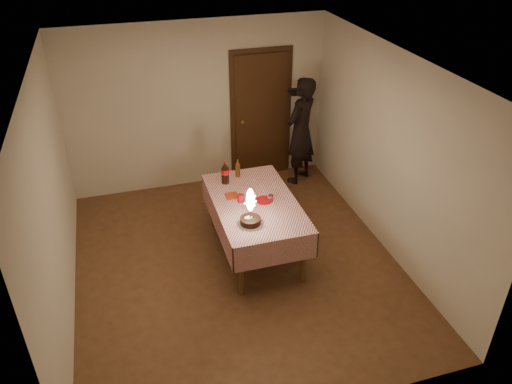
{
  "coord_description": "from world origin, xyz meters",
  "views": [
    {
      "loc": [
        -1.2,
        -4.88,
        4.12
      ],
      "look_at": [
        0.3,
        0.14,
        0.95
      ],
      "focal_mm": 35.0,
      "sensor_mm": 36.0,
      "label": 1
    }
  ],
  "objects_px": {
    "cola_bottle": "(225,173)",
    "photographer": "(301,131)",
    "dining_table": "(255,208)",
    "red_plate": "(264,200)",
    "clear_cup": "(271,198)",
    "red_cup": "(241,198)",
    "amber_bottle_left": "(238,169)",
    "birthday_cake": "(250,214)"
  },
  "relations": [
    {
      "from": "cola_bottle",
      "to": "red_cup",
      "type": "bearing_deg",
      "value": -82.01
    },
    {
      "from": "birthday_cake",
      "to": "photographer",
      "type": "bearing_deg",
      "value": 55.8
    },
    {
      "from": "dining_table",
      "to": "amber_bottle_left",
      "type": "bearing_deg",
      "value": 93.49
    },
    {
      "from": "red_cup",
      "to": "clear_cup",
      "type": "xyz_separation_m",
      "value": [
        0.36,
        -0.1,
        -0.01
      ]
    },
    {
      "from": "dining_table",
      "to": "birthday_cake",
      "type": "xyz_separation_m",
      "value": [
        -0.19,
        -0.46,
        0.24
      ]
    },
    {
      "from": "red_plate",
      "to": "photographer",
      "type": "bearing_deg",
      "value": 55.92
    },
    {
      "from": "dining_table",
      "to": "red_plate",
      "type": "bearing_deg",
      "value": -6.87
    },
    {
      "from": "photographer",
      "to": "red_plate",
      "type": "bearing_deg",
      "value": -124.08
    },
    {
      "from": "birthday_cake",
      "to": "clear_cup",
      "type": "distance_m",
      "value": 0.55
    },
    {
      "from": "birthday_cake",
      "to": "red_plate",
      "type": "distance_m",
      "value": 0.55
    },
    {
      "from": "dining_table",
      "to": "birthday_cake",
      "type": "bearing_deg",
      "value": -112.52
    },
    {
      "from": "dining_table",
      "to": "red_cup",
      "type": "relative_size",
      "value": 17.2
    },
    {
      "from": "birthday_cake",
      "to": "clear_cup",
      "type": "xyz_separation_m",
      "value": [
        0.38,
        0.4,
        -0.09
      ]
    },
    {
      "from": "red_plate",
      "to": "clear_cup",
      "type": "height_order",
      "value": "clear_cup"
    },
    {
      "from": "red_plate",
      "to": "amber_bottle_left",
      "type": "xyz_separation_m",
      "value": [
        -0.16,
        0.69,
        0.11
      ]
    },
    {
      "from": "red_cup",
      "to": "amber_bottle_left",
      "type": "relative_size",
      "value": 0.39
    },
    {
      "from": "cola_bottle",
      "to": "amber_bottle_left",
      "type": "bearing_deg",
      "value": 31.35
    },
    {
      "from": "dining_table",
      "to": "red_plate",
      "type": "xyz_separation_m",
      "value": [
        0.12,
        -0.01,
        0.11
      ]
    },
    {
      "from": "cola_bottle",
      "to": "photographer",
      "type": "xyz_separation_m",
      "value": [
        1.49,
        1.1,
        -0.06
      ]
    },
    {
      "from": "dining_table",
      "to": "birthday_cake",
      "type": "height_order",
      "value": "birthday_cake"
    },
    {
      "from": "cola_bottle",
      "to": "photographer",
      "type": "bearing_deg",
      "value": 36.42
    },
    {
      "from": "clear_cup",
      "to": "dining_table",
      "type": "bearing_deg",
      "value": 162.24
    },
    {
      "from": "red_cup",
      "to": "amber_bottle_left",
      "type": "height_order",
      "value": "amber_bottle_left"
    },
    {
      "from": "dining_table",
      "to": "red_cup",
      "type": "distance_m",
      "value": 0.23
    },
    {
      "from": "red_plate",
      "to": "cola_bottle",
      "type": "relative_size",
      "value": 0.69
    },
    {
      "from": "birthday_cake",
      "to": "cola_bottle",
      "type": "xyz_separation_m",
      "value": [
        -0.05,
        1.01,
        0.02
      ]
    },
    {
      "from": "red_cup",
      "to": "dining_table",
      "type": "bearing_deg",
      "value": -13.69
    },
    {
      "from": "red_plate",
      "to": "amber_bottle_left",
      "type": "relative_size",
      "value": 0.86
    },
    {
      "from": "cola_bottle",
      "to": "clear_cup",
      "type": "bearing_deg",
      "value": -55.04
    },
    {
      "from": "red_cup",
      "to": "clear_cup",
      "type": "relative_size",
      "value": 1.11
    },
    {
      "from": "red_cup",
      "to": "photographer",
      "type": "xyz_separation_m",
      "value": [
        1.42,
        1.61,
        0.04
      ]
    },
    {
      "from": "birthday_cake",
      "to": "photographer",
      "type": "height_order",
      "value": "photographer"
    },
    {
      "from": "red_plate",
      "to": "cola_bottle",
      "type": "bearing_deg",
      "value": 122.27
    },
    {
      "from": "birthday_cake",
      "to": "amber_bottle_left",
      "type": "bearing_deg",
      "value": 82.6
    },
    {
      "from": "birthday_cake",
      "to": "photographer",
      "type": "xyz_separation_m",
      "value": [
        1.44,
        2.11,
        -0.05
      ]
    },
    {
      "from": "cola_bottle",
      "to": "dining_table",
      "type": "bearing_deg",
      "value": -66.34
    },
    {
      "from": "dining_table",
      "to": "amber_bottle_left",
      "type": "xyz_separation_m",
      "value": [
        -0.04,
        0.68,
        0.22
      ]
    },
    {
      "from": "dining_table",
      "to": "clear_cup",
      "type": "height_order",
      "value": "clear_cup"
    },
    {
      "from": "amber_bottle_left",
      "to": "photographer",
      "type": "xyz_separation_m",
      "value": [
        1.29,
        0.98,
        -0.03
      ]
    },
    {
      "from": "dining_table",
      "to": "photographer",
      "type": "bearing_deg",
      "value": 53.04
    },
    {
      "from": "dining_table",
      "to": "amber_bottle_left",
      "type": "distance_m",
      "value": 0.72
    },
    {
      "from": "amber_bottle_left",
      "to": "birthday_cake",
      "type": "bearing_deg",
      "value": -97.4
    }
  ]
}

